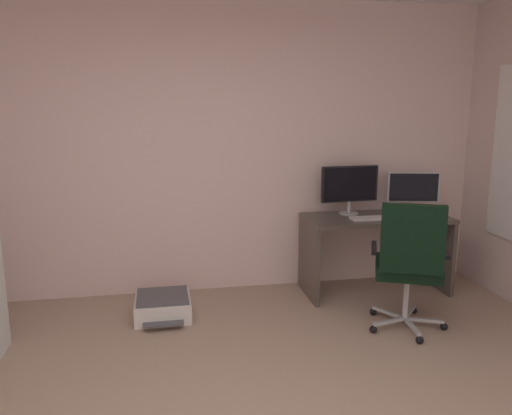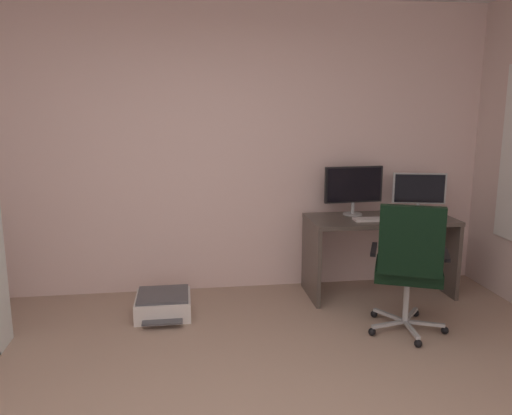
# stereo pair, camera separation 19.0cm
# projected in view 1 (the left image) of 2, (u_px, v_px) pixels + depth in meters

# --- Properties ---
(wall_back) EXTENTS (5.47, 0.10, 2.69)m
(wall_back) POSITION_uv_depth(u_px,v_px,m) (196.00, 149.00, 4.65)
(wall_back) COLOR beige
(wall_back) RESTS_ON ground
(desk) EXTENTS (1.33, 0.61, 0.73)m
(desk) POSITION_uv_depth(u_px,v_px,m) (376.00, 237.00, 4.71)
(desk) COLOR #4D443D
(desk) RESTS_ON ground
(monitor_main) EXTENTS (0.56, 0.18, 0.46)m
(monitor_main) POSITION_uv_depth(u_px,v_px,m) (350.00, 186.00, 4.73)
(monitor_main) COLOR #B2B5B7
(monitor_main) RESTS_ON desk
(monitor_secondary) EXTENTS (0.49, 0.18, 0.38)m
(monitor_secondary) POSITION_uv_depth(u_px,v_px,m) (413.00, 189.00, 4.86)
(monitor_secondary) COLOR #B2B5B7
(monitor_secondary) RESTS_ON desk
(keyboard) EXTENTS (0.34, 0.14, 0.02)m
(keyboard) POSITION_uv_depth(u_px,v_px,m) (369.00, 218.00, 4.55)
(keyboard) COLOR silver
(keyboard) RESTS_ON desk
(computer_mouse) EXTENTS (0.08, 0.11, 0.03)m
(computer_mouse) POSITION_uv_depth(u_px,v_px,m) (396.00, 216.00, 4.61)
(computer_mouse) COLOR black
(computer_mouse) RESTS_ON desk
(office_chair) EXTENTS (0.65, 0.67, 1.05)m
(office_chair) POSITION_uv_depth(u_px,v_px,m) (409.00, 261.00, 3.83)
(office_chair) COLOR #B7BABC
(office_chair) RESTS_ON ground
(printer) EXTENTS (0.46, 0.53, 0.19)m
(printer) POSITION_uv_depth(u_px,v_px,m) (163.00, 306.00, 4.21)
(printer) COLOR silver
(printer) RESTS_ON ground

